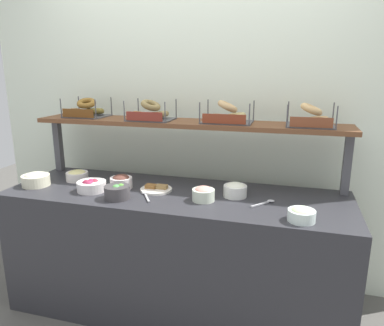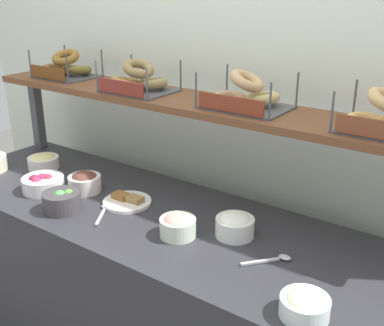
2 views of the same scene
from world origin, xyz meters
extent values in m
cube|color=white|center=(0.00, 0.55, 1.20)|extent=(3.42, 0.06, 2.40)
cube|color=#2D2D33|center=(0.00, 0.00, 0.42)|extent=(2.22, 0.70, 0.85)
cube|color=#4C4C51|center=(-1.05, 0.27, 1.05)|extent=(0.05, 0.05, 0.40)
cube|color=brown|center=(0.00, 0.27, 1.26)|extent=(2.18, 0.32, 0.03)
cylinder|color=white|center=(-0.38, -0.01, 0.89)|extent=(0.15, 0.15, 0.07)
ellipsoid|color=brown|center=(-0.38, -0.01, 0.92)|extent=(0.11, 0.11, 0.05)
cylinder|color=#433F42|center=(-0.31, -0.20, 0.89)|extent=(0.16, 0.16, 0.08)
sphere|color=#56A839|center=(-0.29, -0.17, 0.92)|extent=(0.04, 0.04, 0.04)
sphere|color=#4F9746|center=(-0.32, -0.20, 0.92)|extent=(0.04, 0.04, 0.04)
sphere|color=#54B256|center=(-0.31, -0.20, 0.92)|extent=(0.05, 0.05, 0.05)
cylinder|color=silver|center=(0.38, 0.04, 0.89)|extent=(0.15, 0.15, 0.07)
ellipsoid|color=white|center=(0.38, 0.04, 0.92)|extent=(0.11, 0.11, 0.05)
cylinder|color=white|center=(-0.54, -0.11, 0.88)|extent=(0.19, 0.19, 0.07)
sphere|color=#9A1A46|center=(-0.54, -0.12, 0.91)|extent=(0.03, 0.03, 0.03)
sphere|color=maroon|center=(-0.56, -0.14, 0.91)|extent=(0.05, 0.05, 0.05)
sphere|color=#9E2D3E|center=(-0.52, -0.10, 0.91)|extent=(0.05, 0.05, 0.05)
sphere|color=#A52956|center=(-0.54, -0.11, 0.91)|extent=(0.05, 0.05, 0.05)
sphere|color=#AA3054|center=(-0.53, -0.15, 0.91)|extent=(0.05, 0.05, 0.05)
cylinder|color=white|center=(0.78, -0.24, 0.88)|extent=(0.14, 0.14, 0.06)
ellipsoid|color=beige|center=(0.78, -0.24, 0.91)|extent=(0.11, 0.11, 0.04)
cylinder|color=white|center=(-0.76, 0.07, 0.88)|extent=(0.16, 0.16, 0.06)
ellipsoid|color=#EEE492|center=(-0.76, 0.07, 0.91)|extent=(0.12, 0.12, 0.04)
cylinder|color=silver|center=(0.21, -0.09, 0.89)|extent=(0.14, 0.14, 0.07)
ellipsoid|color=#ED9F90|center=(0.21, -0.09, 0.92)|extent=(0.11, 0.11, 0.05)
cylinder|color=white|center=(-0.13, 0.01, 0.86)|extent=(0.21, 0.21, 0.01)
cube|color=brown|center=(-0.17, 0.01, 0.88)|extent=(0.07, 0.05, 0.02)
cube|color=olive|center=(-0.10, 0.02, 0.88)|extent=(0.07, 0.05, 0.02)
cube|color=#B7B7BC|center=(0.55, -0.07, 0.86)|extent=(0.10, 0.11, 0.01)
ellipsoid|color=#B7B7BC|center=(0.61, 0.00, 0.86)|extent=(0.04, 0.03, 0.01)
cube|color=#B7B7BC|center=(-0.13, -0.16, 0.86)|extent=(0.08, 0.13, 0.01)
ellipsoid|color=#B7B7BC|center=(-0.18, -0.08, 0.86)|extent=(0.04, 0.03, 0.01)
cube|color=#4C4C51|center=(-0.78, 0.29, 1.28)|extent=(0.29, 0.24, 0.01)
cylinder|color=#4C4C51|center=(-0.92, 0.17, 1.35)|extent=(0.01, 0.01, 0.14)
cylinder|color=#4C4C51|center=(-0.64, 0.17, 1.35)|extent=(0.01, 0.01, 0.14)
cylinder|color=#4C4C51|center=(-0.92, 0.40, 1.35)|extent=(0.01, 0.01, 0.14)
cylinder|color=#4C4C51|center=(-0.64, 0.40, 1.35)|extent=(0.01, 0.01, 0.14)
cube|color=brown|center=(-0.78, 0.17, 1.32)|extent=(0.25, 0.01, 0.06)
torus|color=brown|center=(-0.83, 0.26, 1.32)|extent=(0.20, 0.19, 0.06)
torus|color=olive|center=(-0.74, 0.32, 1.32)|extent=(0.19, 0.19, 0.06)
torus|color=olive|center=(-0.78, 0.29, 1.38)|extent=(0.17, 0.18, 0.08)
cube|color=#4C4C51|center=(-0.25, 0.25, 1.28)|extent=(0.30, 0.24, 0.01)
cylinder|color=#4C4C51|center=(-0.40, 0.14, 1.35)|extent=(0.01, 0.01, 0.14)
cylinder|color=#4C4C51|center=(-0.11, 0.14, 1.35)|extent=(0.01, 0.01, 0.14)
cylinder|color=#4C4C51|center=(-0.40, 0.37, 1.35)|extent=(0.01, 0.01, 0.14)
cylinder|color=#4C4C51|center=(-0.11, 0.37, 1.35)|extent=(0.01, 0.01, 0.14)
cube|color=maroon|center=(-0.25, 0.13, 1.32)|extent=(0.26, 0.01, 0.06)
torus|color=#A0793E|center=(-0.31, 0.22, 1.32)|extent=(0.19, 0.19, 0.06)
torus|color=#927E4E|center=(-0.21, 0.29, 1.32)|extent=(0.18, 0.17, 0.06)
torus|color=olive|center=(-0.25, 0.25, 1.38)|extent=(0.18, 0.18, 0.09)
cube|color=#4C4C51|center=(0.28, 0.27, 1.28)|extent=(0.33, 0.24, 0.01)
cylinder|color=#4C4C51|center=(0.12, 0.16, 1.35)|extent=(0.01, 0.01, 0.14)
cylinder|color=#4C4C51|center=(0.44, 0.16, 1.35)|extent=(0.01, 0.01, 0.14)
cylinder|color=#4C4C51|center=(0.12, 0.39, 1.35)|extent=(0.01, 0.01, 0.14)
cylinder|color=#4C4C51|center=(0.44, 0.39, 1.35)|extent=(0.01, 0.01, 0.14)
cube|color=maroon|center=(0.28, 0.15, 1.32)|extent=(0.28, 0.01, 0.06)
torus|color=tan|center=(0.22, 0.24, 1.31)|extent=(0.19, 0.19, 0.05)
torus|color=tan|center=(0.33, 0.31, 1.32)|extent=(0.15, 0.14, 0.06)
torus|color=tan|center=(0.28, 0.27, 1.39)|extent=(0.17, 0.16, 0.09)
cube|color=#4C4C51|center=(0.81, 0.27, 1.28)|extent=(0.29, 0.24, 0.01)
cylinder|color=#4C4C51|center=(0.67, 0.15, 1.35)|extent=(0.01, 0.01, 0.14)
cylinder|color=#4C4C51|center=(0.67, 0.38, 1.35)|extent=(0.01, 0.01, 0.14)
cube|color=brown|center=(0.81, 0.15, 1.32)|extent=(0.25, 0.01, 0.06)
torus|color=#DFAD64|center=(0.76, 0.24, 1.31)|extent=(0.18, 0.17, 0.05)
camera|label=1|loc=(0.71, -2.09, 1.63)|focal=33.69mm
camera|label=2|loc=(1.17, -1.34, 1.76)|focal=44.61mm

